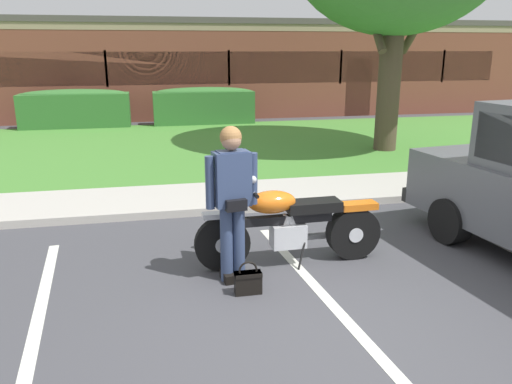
% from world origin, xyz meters
% --- Properties ---
extents(ground_plane, '(140.00, 140.00, 0.00)m').
position_xyz_m(ground_plane, '(0.00, 0.00, 0.00)').
color(ground_plane, '#424247').
extents(curb_strip, '(60.00, 0.20, 0.12)m').
position_xyz_m(curb_strip, '(0.00, 3.29, 0.06)').
color(curb_strip, '#B7B2A8').
rests_on(curb_strip, ground).
extents(concrete_walk, '(60.00, 1.50, 0.08)m').
position_xyz_m(concrete_walk, '(0.00, 4.14, 0.04)').
color(concrete_walk, '#B7B2A8').
rests_on(concrete_walk, ground).
extents(grass_lawn, '(60.00, 7.77, 0.06)m').
position_xyz_m(grass_lawn, '(0.00, 8.77, 0.03)').
color(grass_lawn, '#478433').
rests_on(grass_lawn, ground).
extents(stall_stripe_0, '(0.49, 4.39, 0.01)m').
position_xyz_m(stall_stripe_0, '(-2.88, 0.20, 0.00)').
color(stall_stripe_0, silver).
rests_on(stall_stripe_0, ground).
extents(stall_stripe_1, '(0.49, 4.39, 0.01)m').
position_xyz_m(stall_stripe_1, '(-0.08, 0.20, 0.00)').
color(stall_stripe_1, silver).
rests_on(stall_stripe_1, ground).
extents(motorcycle, '(2.24, 0.82, 1.26)m').
position_xyz_m(motorcycle, '(-0.14, 1.24, 0.49)').
color(motorcycle, black).
rests_on(motorcycle, ground).
extents(rider_person, '(0.57, 0.33, 1.70)m').
position_xyz_m(rider_person, '(-0.95, 0.95, 0.99)').
color(rider_person, black).
rests_on(rider_person, ground).
extents(handbag, '(0.28, 0.13, 0.36)m').
position_xyz_m(handbag, '(-0.85, 0.58, 0.14)').
color(handbag, black).
rests_on(handbag, ground).
extents(hedge_left, '(3.33, 0.90, 1.24)m').
position_xyz_m(hedge_left, '(-4.02, 12.68, 0.65)').
color(hedge_left, '#336B2D').
rests_on(hedge_left, ground).
extents(hedge_center_left, '(3.28, 0.90, 1.24)m').
position_xyz_m(hedge_center_left, '(0.02, 12.68, 0.65)').
color(hedge_center_left, '#336B2D').
rests_on(hedge_center_left, ground).
extents(brick_building, '(24.57, 9.02, 3.48)m').
position_xyz_m(brick_building, '(1.06, 18.25, 1.74)').
color(brick_building, brown).
rests_on(brick_building, ground).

